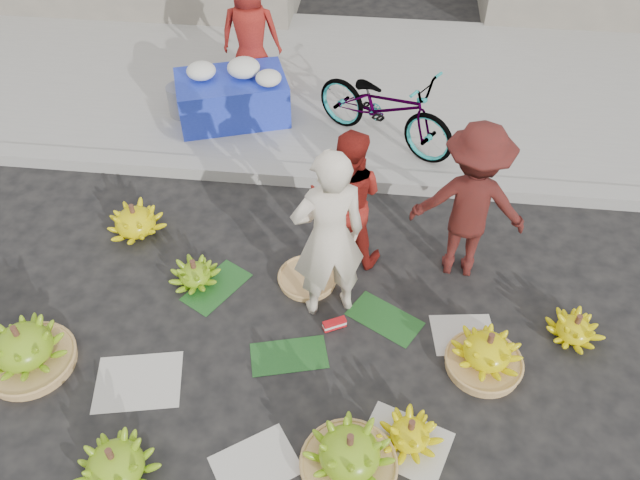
# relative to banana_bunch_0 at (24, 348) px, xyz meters

# --- Properties ---
(ground) EXTENTS (80.00, 80.00, 0.00)m
(ground) POSITION_rel_banana_bunch_0_xyz_m (2.25, 0.53, -0.22)
(ground) COLOR black
(ground) RESTS_ON ground
(curb) EXTENTS (40.00, 0.25, 0.15)m
(curb) POSITION_rel_banana_bunch_0_xyz_m (2.25, 2.73, -0.14)
(curb) COLOR gray
(curb) RESTS_ON ground
(sidewalk) EXTENTS (40.00, 4.00, 0.12)m
(sidewalk) POSITION_rel_banana_bunch_0_xyz_m (2.25, 4.83, -0.16)
(sidewalk) COLOR gray
(sidewalk) RESTS_ON ground
(newspaper_scatter) EXTENTS (3.20, 1.80, 0.00)m
(newspaper_scatter) POSITION_rel_banana_bunch_0_xyz_m (2.25, -0.27, -0.21)
(newspaper_scatter) COLOR silver
(newspaper_scatter) RESTS_ON ground
(banana_leaves) EXTENTS (2.00, 1.00, 0.00)m
(banana_leaves) POSITION_rel_banana_bunch_0_xyz_m (2.15, 0.73, -0.21)
(banana_leaves) COLOR #184A1C
(banana_leaves) RESTS_ON ground
(banana_bunch_0) EXTENTS (0.74, 0.74, 0.50)m
(banana_bunch_0) POSITION_rel_banana_bunch_0_xyz_m (0.00, 0.00, 0.00)
(banana_bunch_0) COLOR #B0824A
(banana_bunch_0) RESTS_ON ground
(banana_bunch_1) EXTENTS (0.77, 0.77, 0.36)m
(banana_bunch_1) POSITION_rel_banana_bunch_0_xyz_m (1.07, -0.86, -0.06)
(banana_bunch_1) COLOR #619B16
(banana_bunch_1) RESTS_ON ground
(banana_bunch_2) EXTENTS (0.71, 0.71, 0.47)m
(banana_bunch_2) POSITION_rel_banana_bunch_0_xyz_m (2.74, -0.62, -0.01)
(banana_bunch_2) COLOR #B0824A
(banana_bunch_2) RESTS_ON ground
(banana_bunch_3) EXTENTS (0.47, 0.47, 0.28)m
(banana_bunch_3) POSITION_rel_banana_bunch_0_xyz_m (3.18, -0.35, -0.10)
(banana_bunch_3) COLOR yellow
(banana_bunch_3) RESTS_ON ground
(banana_bunch_4) EXTENTS (0.73, 0.73, 0.44)m
(banana_bunch_4) POSITION_rel_banana_bunch_0_xyz_m (3.79, 0.41, -0.03)
(banana_bunch_4) COLOR #B0824A
(banana_bunch_4) RESTS_ON ground
(banana_bunch_5) EXTENTS (0.53, 0.53, 0.28)m
(banana_bunch_5) POSITION_rel_banana_bunch_0_xyz_m (4.59, 0.81, -0.10)
(banana_bunch_5) COLOR yellow
(banana_bunch_5) RESTS_ON ground
(banana_bunch_6) EXTENTS (0.50, 0.50, 0.28)m
(banana_bunch_6) POSITION_rel_banana_bunch_0_xyz_m (1.14, 1.08, -0.10)
(banana_bunch_6) COLOR #619B16
(banana_bunch_6) RESTS_ON ground
(banana_bunch_7) EXTENTS (0.76, 0.76, 0.36)m
(banana_bunch_7) POSITION_rel_banana_bunch_0_xyz_m (0.36, 1.69, -0.06)
(banana_bunch_7) COLOR yellow
(banana_bunch_7) RESTS_ON ground
(basket_spare) EXTENTS (0.68, 0.68, 0.06)m
(basket_spare) POSITION_rel_banana_bunch_0_xyz_m (2.20, 1.21, -0.19)
(basket_spare) COLOR #B0824A
(basket_spare) RESTS_ON ground
(incense_stack) EXTENTS (0.22, 0.16, 0.09)m
(incense_stack) POSITION_rel_banana_bunch_0_xyz_m (2.51, 0.68, -0.17)
(incense_stack) COLOR red
(incense_stack) RESTS_ON ground
(vendor_cream) EXTENTS (0.74, 0.62, 1.74)m
(vendor_cream) POSITION_rel_banana_bunch_0_xyz_m (2.42, 0.93, 0.65)
(vendor_cream) COLOR beige
(vendor_cream) RESTS_ON ground
(vendor_red) EXTENTS (0.75, 0.61, 1.45)m
(vendor_red) POSITION_rel_banana_bunch_0_xyz_m (2.52, 1.61, 0.51)
(vendor_red) COLOR #A02218
(vendor_red) RESTS_ON ground
(man_striped) EXTENTS (1.08, 0.66, 1.61)m
(man_striped) POSITION_rel_banana_bunch_0_xyz_m (3.63, 1.58, 0.59)
(man_striped) COLOR maroon
(man_striped) RESTS_ON ground
(flower_table) EXTENTS (1.50, 1.20, 0.76)m
(flower_table) POSITION_rel_banana_bunch_0_xyz_m (0.95, 3.75, 0.21)
(flower_table) COLOR #1D2FBC
(flower_table) RESTS_ON sidewalk
(grey_bucket) EXTENTS (0.34, 0.34, 0.38)m
(grey_bucket) POSITION_rel_banana_bunch_0_xyz_m (0.30, 3.75, 0.09)
(grey_bucket) COLOR gray
(grey_bucket) RESTS_ON sidewalk
(flower_vendor) EXTENTS (0.78, 0.53, 1.53)m
(flower_vendor) POSITION_rel_banana_bunch_0_xyz_m (1.07, 4.44, 0.67)
(flower_vendor) COLOR #A02218
(flower_vendor) RESTS_ON sidewalk
(bicycle) EXTENTS (1.48, 1.88, 0.95)m
(bicycle) POSITION_rel_banana_bunch_0_xyz_m (2.81, 3.43, 0.38)
(bicycle) COLOR gray
(bicycle) RESTS_ON sidewalk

